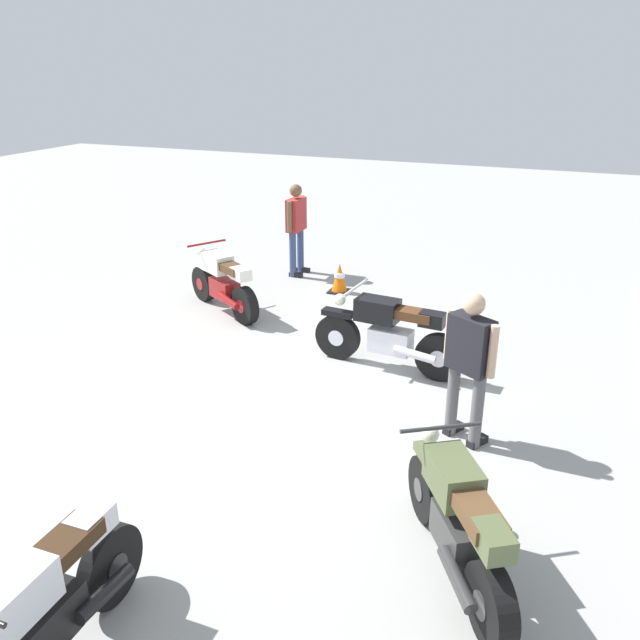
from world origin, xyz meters
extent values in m
plane|color=#9E9E99|center=(0.00, 0.00, 0.00)|extent=(40.00, 40.00, 0.00)
cylinder|color=black|center=(-1.73, 0.34, 0.32)|extent=(0.18, 0.65, 0.64)
cylinder|color=black|center=(-1.60, 1.79, 0.32)|extent=(0.18, 0.65, 0.64)
cylinder|color=silver|center=(-1.73, 0.34, 0.32)|extent=(0.16, 0.24, 0.22)
cylinder|color=silver|center=(-1.60, 1.79, 0.32)|extent=(0.16, 0.24, 0.22)
cube|color=silver|center=(-1.66, 1.12, 0.42)|extent=(0.33, 0.58, 0.32)
cube|color=black|center=(-1.68, 0.92, 0.82)|extent=(0.37, 0.59, 0.30)
cube|color=black|center=(-1.73, 0.34, 0.67)|extent=(0.20, 0.45, 0.08)
cube|color=#4C2D19|center=(-1.64, 1.37, 0.84)|extent=(0.31, 0.62, 0.12)
cube|color=black|center=(-1.61, 1.66, 0.82)|extent=(0.25, 0.34, 0.18)
cylinder|color=silver|center=(-1.46, 1.50, 0.37)|extent=(0.16, 0.56, 0.16)
cylinder|color=silver|center=(-1.71, 0.59, 1.07)|extent=(0.70, 0.10, 0.04)
sphere|color=silver|center=(-1.73, 0.37, 0.87)|extent=(0.16, 0.16, 0.16)
cylinder|color=black|center=(-3.07, -2.61, 0.30)|extent=(0.44, 0.60, 0.60)
cylinder|color=black|center=(-2.38, -1.45, 0.30)|extent=(0.44, 0.60, 0.60)
cylinder|color=maroon|center=(-3.07, -2.61, 0.30)|extent=(0.26, 0.27, 0.21)
cylinder|color=maroon|center=(-2.38, -1.45, 0.30)|extent=(0.26, 0.27, 0.21)
cube|color=maroon|center=(-2.70, -1.98, 0.40)|extent=(0.53, 0.62, 0.32)
cube|color=white|center=(-2.80, -2.16, 0.80)|extent=(0.56, 0.64, 0.30)
cube|color=white|center=(-3.07, -2.61, 0.63)|extent=(0.36, 0.46, 0.08)
cube|color=#4C331E|center=(-2.57, -1.77, 0.82)|extent=(0.53, 0.65, 0.12)
cube|color=white|center=(-2.41, -1.51, 0.80)|extent=(0.35, 0.39, 0.18)
cylinder|color=maroon|center=(-2.35, -1.73, 0.35)|extent=(0.38, 0.53, 0.16)
cylinder|color=maroon|center=(-2.97, -2.44, 1.05)|extent=(0.62, 0.39, 0.04)
sphere|color=silver|center=(-3.08, -2.63, 0.85)|extent=(0.16, 0.16, 0.16)
cylinder|color=black|center=(2.99, 0.28, 0.32)|extent=(0.64, 0.13, 0.64)
cylinder|color=black|center=(2.99, 0.28, 0.32)|extent=(0.23, 0.14, 0.22)
cube|color=black|center=(3.66, 0.29, 0.42)|extent=(0.57, 0.29, 0.32)
cube|color=silver|center=(3.86, 0.30, 0.82)|extent=(0.57, 0.33, 0.30)
cube|color=#382314|center=(3.41, 0.29, 0.84)|extent=(0.61, 0.27, 0.12)
cube|color=silver|center=(3.11, 0.28, 0.82)|extent=(0.32, 0.23, 0.18)
cylinder|color=black|center=(3.26, 0.46, 0.37)|extent=(0.56, 0.12, 0.16)
cylinder|color=black|center=(1.12, 2.28, 0.30)|extent=(0.59, 0.46, 0.60)
cylinder|color=black|center=(2.26, 3.00, 0.30)|extent=(0.59, 0.46, 0.60)
cylinder|color=#333333|center=(1.12, 2.28, 0.30)|extent=(0.27, 0.26, 0.21)
cylinder|color=#333333|center=(2.26, 3.00, 0.30)|extent=(0.27, 0.26, 0.21)
cube|color=#333333|center=(1.74, 2.67, 0.40)|extent=(0.62, 0.54, 0.32)
cube|color=#515B38|center=(1.57, 2.56, 0.80)|extent=(0.64, 0.57, 0.30)
cube|color=#515B38|center=(1.12, 2.28, 0.63)|extent=(0.46, 0.37, 0.08)
cube|color=brown|center=(1.95, 2.80, 0.82)|extent=(0.65, 0.54, 0.12)
cube|color=#515B38|center=(2.20, 2.96, 0.80)|extent=(0.39, 0.36, 0.18)
cylinder|color=#333333|center=(2.16, 2.74, 0.35)|extent=(0.53, 0.39, 0.16)
cylinder|color=#333333|center=(1.29, 2.38, 1.05)|extent=(0.41, 0.61, 0.04)
sphere|color=silver|center=(1.10, 2.26, 0.85)|extent=(0.16, 0.16, 0.16)
cylinder|color=#59595B|center=(-0.19, 2.49, 0.42)|extent=(0.18, 0.18, 0.85)
cube|color=black|center=(-0.25, 2.52, 0.04)|extent=(0.28, 0.22, 0.08)
cylinder|color=#59595B|center=(-0.36, 2.20, 0.42)|extent=(0.18, 0.18, 0.85)
cube|color=black|center=(-0.41, 2.23, 0.04)|extent=(0.28, 0.22, 0.08)
cube|color=black|center=(-0.28, 2.34, 1.15)|extent=(0.43, 0.52, 0.60)
cylinder|color=#D8AD8C|center=(-0.14, 2.59, 1.17)|extent=(0.12, 0.12, 0.56)
cylinder|color=#D8AD8C|center=(-0.42, 2.10, 1.17)|extent=(0.12, 0.12, 0.56)
sphere|color=#D8AD8C|center=(-0.28, 2.34, 1.59)|extent=(0.23, 0.23, 0.23)
cylinder|color=#384772|center=(-4.82, -1.73, 0.43)|extent=(0.13, 0.13, 0.86)
cube|color=black|center=(-4.82, -1.67, 0.04)|extent=(0.11, 0.26, 0.08)
cylinder|color=#384772|center=(-5.16, -1.72, 0.43)|extent=(0.13, 0.13, 0.86)
cube|color=black|center=(-5.16, -1.66, 0.04)|extent=(0.11, 0.26, 0.08)
cube|color=#B23333|center=(-4.99, -1.72, 1.16)|extent=(0.49, 0.23, 0.61)
cylinder|color=brown|center=(-4.71, -1.73, 1.18)|extent=(0.09, 0.09, 0.57)
cylinder|color=brown|center=(-5.28, -1.72, 1.18)|extent=(0.09, 0.09, 0.57)
sphere|color=brown|center=(-4.99, -1.72, 1.61)|extent=(0.23, 0.23, 0.23)
cube|color=black|center=(-4.32, -0.59, 0.01)|extent=(0.36, 0.36, 0.03)
cone|color=orange|center=(-4.32, -0.59, 0.28)|extent=(0.28, 0.28, 0.50)
cylinder|color=white|center=(-4.32, -0.59, 0.32)|extent=(0.19, 0.19, 0.08)
camera|label=1|loc=(5.96, 3.19, 3.88)|focal=36.39mm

